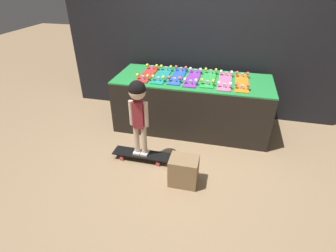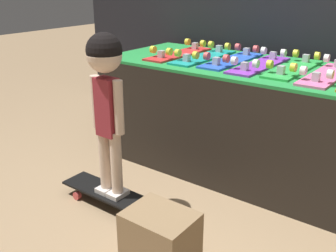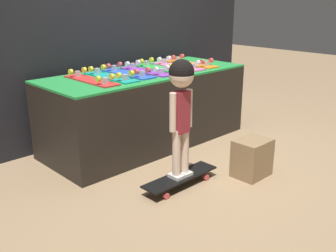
# 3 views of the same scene
# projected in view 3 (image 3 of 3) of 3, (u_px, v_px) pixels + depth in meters

# --- Properties ---
(ground_plane) EXTENTS (16.00, 16.00, 0.00)m
(ground_plane) POSITION_uv_depth(u_px,v_px,m) (190.00, 159.00, 3.85)
(ground_plane) COLOR #9E7F5B
(back_wall) EXTENTS (4.31, 0.10, 2.36)m
(back_wall) POSITION_uv_depth(u_px,v_px,m) (110.00, 28.00, 4.31)
(back_wall) COLOR black
(back_wall) RESTS_ON ground_plane
(display_rack) EXTENTS (2.20, 0.87, 0.78)m
(display_rack) POSITION_uv_depth(u_px,v_px,m) (147.00, 108.00, 4.16)
(display_rack) COLOR black
(display_rack) RESTS_ON ground_plane
(skateboard_red_on_rack) EXTENTS (0.18, 0.68, 0.09)m
(skateboard_red_on_rack) POSITION_uv_depth(u_px,v_px,m) (91.00, 79.00, 3.60)
(skateboard_red_on_rack) COLOR red
(skateboard_red_on_rack) RESTS_ON display_rack
(skateboard_teal_on_rack) EXTENTS (0.18, 0.68, 0.09)m
(skateboard_teal_on_rack) POSITION_uv_depth(u_px,v_px,m) (111.00, 76.00, 3.74)
(skateboard_teal_on_rack) COLOR teal
(skateboard_teal_on_rack) RESTS_ON display_rack
(skateboard_blue_on_rack) EXTENTS (0.18, 0.68, 0.09)m
(skateboard_blue_on_rack) POSITION_uv_depth(u_px,v_px,m) (128.00, 73.00, 3.90)
(skateboard_blue_on_rack) COLOR blue
(skateboard_blue_on_rack) RESTS_ON display_rack
(skateboard_purple_on_rack) EXTENTS (0.18, 0.68, 0.09)m
(skateboard_purple_on_rack) POSITION_uv_depth(u_px,v_px,m) (147.00, 70.00, 4.03)
(skateboard_purple_on_rack) COLOR purple
(skateboard_purple_on_rack) RESTS_ON display_rack
(skateboard_green_on_rack) EXTENTS (0.18, 0.68, 0.09)m
(skateboard_green_on_rack) POSITION_uv_depth(u_px,v_px,m) (160.00, 67.00, 4.20)
(skateboard_green_on_rack) COLOR green
(skateboard_green_on_rack) RESTS_ON display_rack
(skateboard_pink_on_rack) EXTENTS (0.18, 0.68, 0.09)m
(skateboard_pink_on_rack) POSITION_uv_depth(u_px,v_px,m) (178.00, 65.00, 4.31)
(skateboard_pink_on_rack) COLOR pink
(skateboard_pink_on_rack) RESTS_ON display_rack
(skateboard_orange_on_rack) EXTENTS (0.18, 0.68, 0.09)m
(skateboard_orange_on_rack) POSITION_uv_depth(u_px,v_px,m) (192.00, 63.00, 4.46)
(skateboard_orange_on_rack) COLOR orange
(skateboard_orange_on_rack) RESTS_ON display_rack
(skateboard_on_floor) EXTENTS (0.73, 0.19, 0.09)m
(skateboard_on_floor) POSITION_uv_depth(u_px,v_px,m) (180.00, 178.00, 3.29)
(skateboard_on_floor) COLOR black
(skateboard_on_floor) RESTS_ON ground_plane
(child) EXTENTS (0.23, 0.20, 0.98)m
(child) POSITION_uv_depth(u_px,v_px,m) (181.00, 97.00, 3.06)
(child) COLOR silver
(child) RESTS_ON skateboard_on_floor
(storage_box) EXTENTS (0.32, 0.25, 0.33)m
(storage_box) POSITION_uv_depth(u_px,v_px,m) (252.00, 158.00, 3.45)
(storage_box) COLOR #8E704C
(storage_box) RESTS_ON ground_plane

